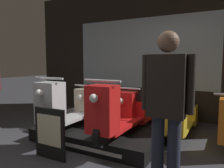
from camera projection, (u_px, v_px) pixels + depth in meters
shop_wall_back at (143, 51)px, 5.39m from camera, size 6.45×0.09×3.20m
display_platform at (98, 135)px, 3.68m from camera, size 2.07×1.12×0.22m
scooter_display_left at (74, 106)px, 3.82m from camera, size 0.54×1.68×0.89m
scooter_display_right at (122, 112)px, 3.38m from camera, size 0.54×1.68×0.89m
scooter_backrow_0 at (72, 104)px, 5.18m from camera, size 0.54×1.68×0.89m
scooter_backrow_1 at (102, 107)px, 4.78m from camera, size 0.54×1.68×0.89m
scooter_backrow_2 at (138, 111)px, 4.38m from camera, size 0.54×1.68×0.89m
scooter_backrow_3 at (180, 116)px, 3.98m from camera, size 0.54×1.68×0.89m
person_right_browsing at (167, 102)px, 2.18m from camera, size 0.53×0.21×1.64m
price_sign_board at (50, 133)px, 2.99m from camera, size 0.52×0.04×0.71m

